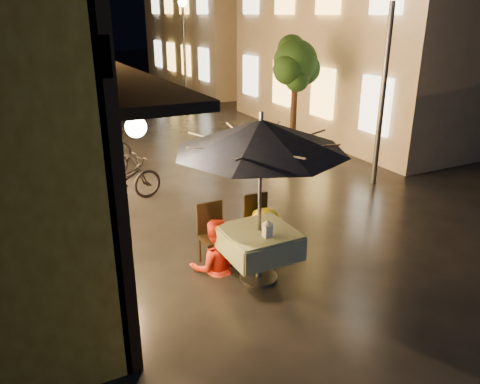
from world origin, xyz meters
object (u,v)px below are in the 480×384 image
person_yellow (265,210)px  bicycle_0 (120,182)px  table_lantern (267,227)px  patio_umbrella (261,135)px  cafe_table (259,242)px  person_orange (214,221)px  streetlamp_near (387,50)px

person_yellow → bicycle_0: 3.54m
table_lantern → patio_umbrella: bearing=90.0°
cafe_table → patio_umbrella: (0.00, -0.00, 1.56)m
person_orange → patio_umbrella: bearing=142.6°
streetlamp_near → bicycle_0: streetlamp_near is taller
patio_umbrella → bicycle_0: 4.26m
cafe_table → bicycle_0: (-1.11, 3.76, -0.11)m
cafe_table → person_orange: person_orange is taller
bicycle_0 → patio_umbrella: bearing=-175.7°
person_orange → person_yellow: bearing=-164.5°
person_yellow → bicycle_0: person_yellow is taller
patio_umbrella → table_lantern: bearing=-90.0°
cafe_table → streetlamp_near: bearing=29.1°
table_lantern → streetlamp_near: bearing=31.3°
cafe_table → bicycle_0: size_ratio=0.54×
table_lantern → bicycle_0: (-1.11, 3.99, -0.44)m
streetlamp_near → person_yellow: size_ratio=2.72×
table_lantern → person_orange: (-0.46, 0.77, -0.12)m
patio_umbrella → cafe_table: bearing=175.2°
person_orange → table_lantern: bearing=133.2°
patio_umbrella → person_yellow: 1.55m
table_lantern → bicycle_0: size_ratio=0.14×
person_orange → person_yellow: (0.89, 0.05, -0.02)m
streetlamp_near → person_yellow: 4.81m
streetlamp_near → bicycle_0: size_ratio=2.33×
streetlamp_near → table_lantern: streetlamp_near is taller
cafe_table → patio_umbrella: patio_umbrella is taller
cafe_table → table_lantern: 0.40m
table_lantern → person_yellow: (0.44, 0.82, -0.14)m
cafe_table → table_lantern: (0.00, -0.23, 0.33)m
patio_umbrella → table_lantern: size_ratio=9.84×
streetlamp_near → patio_umbrella: 5.03m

